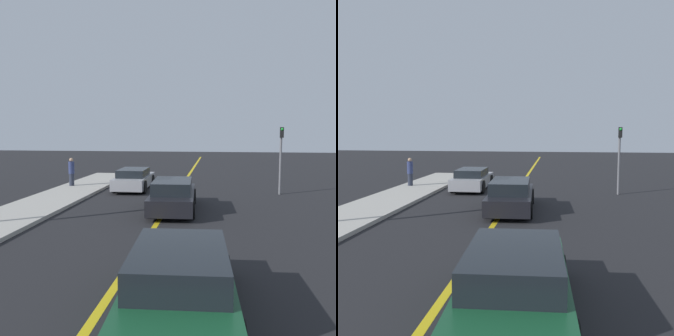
% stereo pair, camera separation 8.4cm
% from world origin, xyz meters
% --- Properties ---
extents(road_center_line, '(0.20, 60.00, 0.01)m').
position_xyz_m(road_center_line, '(0.00, 18.00, 0.00)').
color(road_center_line, gold).
rests_on(road_center_line, ground_plane).
extents(sidewalk_left, '(2.77, 27.36, 0.15)m').
position_xyz_m(sidewalk_left, '(-5.70, 13.68, 0.07)').
color(sidewalk_left, '#ADA89E').
rests_on(sidewalk_left, ground_plane).
extents(car_near_right_lane, '(2.20, 4.74, 1.34)m').
position_xyz_m(car_near_right_lane, '(1.54, 6.12, 0.65)').
color(car_near_right_lane, '#144728').
rests_on(car_near_right_lane, ground_plane).
extents(car_ahead_center, '(2.08, 4.88, 1.34)m').
position_xyz_m(car_ahead_center, '(0.32, 15.15, 0.65)').
color(car_ahead_center, black).
rests_on(car_ahead_center, ground_plane).
extents(car_far_distant, '(1.90, 4.33, 1.23)m').
position_xyz_m(car_far_distant, '(-2.59, 20.52, 0.61)').
color(car_far_distant, '#9E9EA3').
rests_on(car_far_distant, ground_plane).
extents(pedestrian_mid_group, '(0.34, 0.34, 1.65)m').
position_xyz_m(pedestrian_mid_group, '(-6.39, 20.59, 0.97)').
color(pedestrian_mid_group, '#282D3D').
rests_on(pedestrian_mid_group, sidewalk_left).
extents(traffic_light, '(0.18, 0.40, 3.58)m').
position_xyz_m(traffic_light, '(5.49, 19.88, 2.23)').
color(traffic_light, slate).
rests_on(traffic_light, ground_plane).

